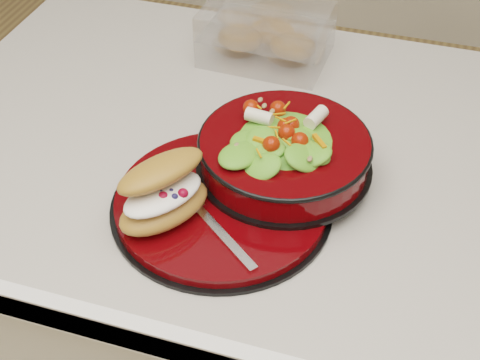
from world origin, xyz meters
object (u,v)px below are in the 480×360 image
(pastry_box, at_px, (267,34))
(island_counter, at_px, (295,330))
(fork, at_px, (214,225))
(salad_bowl, at_px, (285,146))
(dinner_plate, at_px, (222,203))
(croissant, at_px, (165,193))

(pastry_box, bearing_deg, island_counter, -58.23)
(fork, relative_size, pastry_box, 0.65)
(salad_bowl, bearing_deg, island_counter, 67.71)
(island_counter, xyz_separation_m, fork, (-0.08, -0.20, 0.47))
(island_counter, relative_size, dinner_plate, 4.11)
(pastry_box, bearing_deg, croissant, -89.22)
(croissant, bearing_deg, dinner_plate, -17.94)
(dinner_plate, height_order, fork, fork)
(island_counter, xyz_separation_m, croissant, (-0.15, -0.20, 0.50))
(dinner_plate, xyz_separation_m, croissant, (-0.06, -0.05, 0.05))
(salad_bowl, bearing_deg, fork, -112.24)
(croissant, xyz_separation_m, pastry_box, (0.01, 0.44, -0.01))
(dinner_plate, xyz_separation_m, pastry_box, (-0.05, 0.39, 0.03))
(salad_bowl, bearing_deg, dinner_plate, -126.38)
(croissant, bearing_deg, fork, -60.91)
(island_counter, relative_size, pastry_box, 5.68)
(salad_bowl, relative_size, croissant, 1.53)
(island_counter, bearing_deg, pastry_box, 119.38)
(dinner_plate, bearing_deg, croissant, -140.50)
(island_counter, distance_m, fork, 0.52)
(salad_bowl, distance_m, croissant, 0.18)
(salad_bowl, distance_m, fork, 0.15)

